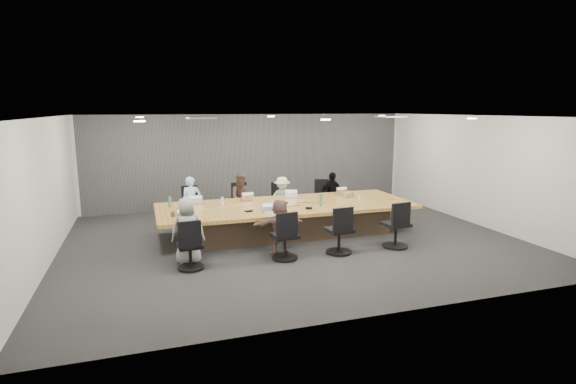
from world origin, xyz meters
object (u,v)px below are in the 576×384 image
object	(u,v)px
chair_2	(278,204)
canvas_bag	(348,195)
laptop_2	(288,197)
stapler	(309,208)
bottle_green_left	(170,202)
chair_4	(190,249)
laptop_3	(340,194)
chair_5	(285,240)
conference_table	(287,218)
laptop_5	(272,213)
chair_3	(326,201)
bottle_clear	(222,202)
laptop_0	(194,203)
chair_1	(240,206)
person_2	(282,199)
chair_6	(339,234)
person_0	(191,202)
snack_packet	(393,199)
person_4	(188,230)
chair_0	(190,210)
person_5	(280,226)
laptop_1	(247,199)
bottle_green_right	(321,200)
person_3	(332,194)
mug_brown	(173,214)
person_1	(242,198)

from	to	relation	value
chair_2	canvas_bag	world-z (taller)	canvas_bag
laptop_2	stapler	xyz separation A→B (m)	(-0.00, -1.49, 0.02)
chair_2	bottle_green_left	distance (m)	3.23
chair_4	laptop_3	size ratio (longest dim) A/B	2.44
stapler	chair_4	bearing A→B (deg)	-139.23
chair_2	chair_5	xyz separation A→B (m)	(-0.89, -3.40, 0.04)
conference_table	laptop_5	world-z (taller)	laptop_5
bottle_green_left	chair_3	bearing A→B (deg)	15.25
chair_4	bottle_clear	world-z (taller)	bottle_clear
chair_5	laptop_0	world-z (taller)	chair_5
chair_1	person_2	size ratio (longest dim) A/B	0.68
chair_6	person_2	size ratio (longest dim) A/B	0.71
bottle_green_left	bottle_clear	distance (m)	1.19
person_0	laptop_5	world-z (taller)	person_0
bottle_green_left	snack_packet	bearing A→B (deg)	-9.09
laptop_2	person_4	xyz separation A→B (m)	(-2.74, -2.15, -0.09)
laptop_3	person_4	distance (m)	4.70
bottle_green_left	chair_0	bearing A→B (deg)	64.65
person_5	bottle_clear	world-z (taller)	person_5
conference_table	chair_1	world-z (taller)	chair_1
conference_table	laptop_3	xyz separation A→B (m)	(1.74, 0.80, 0.35)
chair_2	bottle_clear	bearing A→B (deg)	25.43
chair_6	stapler	size ratio (longest dim) A/B	5.72
chair_2	person_4	xyz separation A→B (m)	(-2.74, -3.05, 0.29)
laptop_1	stapler	world-z (taller)	stapler
bottle_green_right	snack_packet	bearing A→B (deg)	2.44
bottle_green_left	bottle_clear	bearing A→B (deg)	-14.23
chair_6	bottle_clear	bearing A→B (deg)	132.03
chair_6	person_2	world-z (taller)	person_2
chair_3	person_3	distance (m)	0.43
person_0	bottle_clear	size ratio (longest dim) A/B	5.95
person_3	person_4	size ratio (longest dim) A/B	0.95
chair_4	laptop_2	bearing A→B (deg)	37.97
chair_6	snack_packet	size ratio (longest dim) A/B	5.26
chair_1	chair_3	xyz separation A→B (m)	(2.53, 0.00, -0.02)
chair_1	person_4	bearing A→B (deg)	52.22
laptop_2	laptop_5	distance (m)	1.83
chair_3	mug_brown	xyz separation A→B (m)	(-4.39, -2.12, 0.42)
chair_2	laptop_5	distance (m)	2.68
chair_3	chair_5	bearing A→B (deg)	74.38
laptop_5	bottle_green_right	size ratio (longest dim) A/B	1.16
person_2	laptop_3	distance (m)	1.55
laptop_3	stapler	world-z (taller)	stapler
conference_table	stapler	bearing A→B (deg)	-66.35
chair_2	person_1	world-z (taller)	person_1
chair_0	laptop_2	size ratio (longest dim) A/B	2.53
canvas_bag	chair_0	bearing A→B (deg)	159.66
person_5	stapler	bearing A→B (deg)	-143.95
canvas_bag	chair_5	bearing A→B (deg)	-139.38
person_0	laptop_5	bearing A→B (deg)	-54.22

